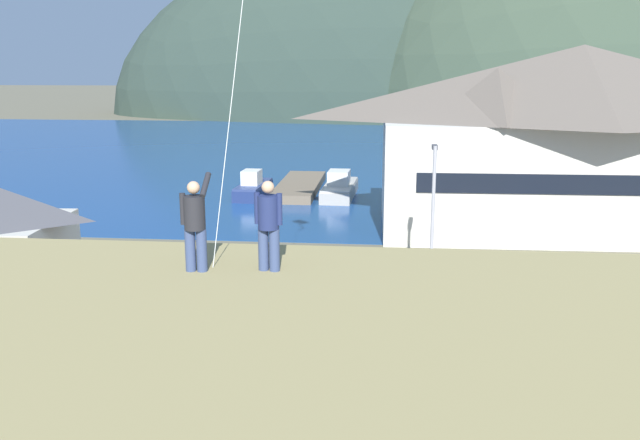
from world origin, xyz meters
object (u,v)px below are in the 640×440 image
Objects in this scene: parking_light_pole at (433,206)px; moored_boat_wharfside at (253,188)px; parked_car_lone_by_shed at (288,344)px; moored_boat_outer_mooring at (340,188)px; parked_car_front_row_end at (436,359)px; parked_car_mid_row_near at (280,291)px; harbor_lodge at (578,134)px; wharf_dock at (299,186)px; person_kite_flyer at (195,222)px; parked_car_back_row_left at (86,331)px; person_companion at (269,223)px; parked_car_corner_spot at (494,296)px.

moored_boat_wharfside is at bearing 120.71° from parking_light_pole.
moored_boat_outer_mooring is at bearing 90.97° from parked_car_lone_by_shed.
moored_boat_outer_mooring is 32.34m from parked_car_front_row_end.
moored_boat_wharfside reaches higher than parked_car_mid_row_near.
harbor_lodge reaches higher than parked_car_mid_row_near.
harbor_lodge is at bearing -22.38° from moored_boat_wharfside.
parked_car_front_row_end is (8.80, -34.40, 0.71)m from wharf_dock.
parked_car_mid_row_near is at bearing 101.92° from parked_car_lone_by_shed.
parked_car_back_row_left is at bearing 126.20° from person_kite_flyer.
parked_car_front_row_end is at bearing -5.39° from parked_car_back_row_left.
parked_car_front_row_end is 10.74m from parking_light_pole.
harbor_lodge reaches higher than person_companion.
moored_boat_wharfside is 1.40× the size of parked_car_back_row_left.
parked_car_lone_by_shed is (7.24, -30.67, 0.34)m from moored_boat_wharfside.
parked_car_front_row_end is at bearing -113.39° from parked_car_corner_spot.
wharf_dock is 2.74× the size of parked_car_mid_row_near.
moored_boat_wharfside is at bearing 111.02° from parked_car_front_row_end.
parked_car_lone_by_shed is 10.72m from person_kite_flyer.
person_kite_flyer is (-5.67, -18.43, 3.35)m from parking_light_pole.
parked_car_mid_row_near is (-15.66, -16.36, -4.92)m from harbor_lodge.
parking_light_pole reaches higher than parked_car_back_row_left.
parked_car_corner_spot is at bearing -59.53° from moored_boat_wharfside.
parking_light_pole is at bearing 36.65° from parked_car_back_row_left.
parked_car_lone_by_shed is at bearing 171.91° from parked_car_front_row_end.
parked_car_front_row_end reaches higher than wharf_dock.
moored_boat_wharfside is 0.83× the size of moored_boat_outer_mooring.
moored_boat_outer_mooring is 1.65× the size of parked_car_corner_spot.
parked_car_corner_spot is (11.51, -28.13, 0.71)m from wharf_dock.
harbor_lodge is 33.96m from person_kite_flyer.
parked_car_mid_row_near and parked_car_front_row_end have the same top height.
person_kite_flyer is at bearing -89.87° from moored_boat_outer_mooring.
parked_car_lone_by_shed is at bearing -89.03° from moored_boat_outer_mooring.
harbor_lodge is 3.83× the size of parking_light_pole.
moored_boat_wharfside is at bearing 99.78° from person_kite_flyer.
parked_car_mid_row_near reaches higher than wharf_dock.
parked_car_front_row_end is at bearing 56.95° from person_kite_flyer.
harbor_lodge is 23.17m from parked_car_mid_row_near.
harbor_lodge is 15.35m from parking_light_pole.
parked_car_mid_row_near is at bearing -133.76° from harbor_lodge.
moored_boat_outer_mooring is at bearing 107.43° from parked_car_corner_spot.
parked_car_corner_spot is (8.05, -25.63, 0.34)m from moored_boat_outer_mooring.
parked_car_mid_row_near and parked_car_lone_by_shed have the same top height.
parked_car_front_row_end is at bearing -45.44° from parked_car_mid_row_near.
person_kite_flyer is at bearing -87.20° from parked_car_mid_row_near.
person_companion is at bearing -116.13° from parked_car_front_row_end.
harbor_lodge is 24.12m from moored_boat_wharfside.
parked_car_mid_row_near and parked_car_corner_spot have the same top height.
parked_car_back_row_left is at bearing -102.19° from moored_boat_outer_mooring.
parked_car_back_row_left is (-21.70, -21.26, -4.92)m from harbor_lodge.
parked_car_front_row_end is 12.04m from parked_car_back_row_left.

